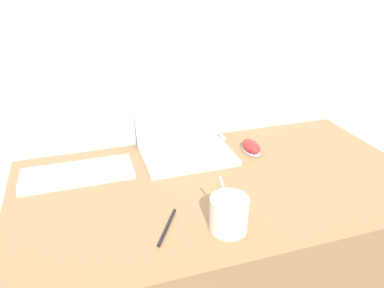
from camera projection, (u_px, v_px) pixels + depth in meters
name	position (u px, v px, depth m)	size (l,w,h in m)	color
wall_back	(184.00, 2.00, 1.35)	(7.00, 0.04, 2.50)	silver
desk	(217.00, 265.00, 1.39)	(1.34, 0.72, 0.73)	#936D47
laptop	(183.00, 140.00, 1.41)	(0.33, 0.30, 0.23)	silver
drink_cup	(229.00, 213.00, 0.99)	(0.10, 0.10, 0.17)	silver
computer_mouse	(251.00, 147.00, 1.43)	(0.06, 0.11, 0.04)	#B2B2B7
external_keyboard	(77.00, 174.00, 1.26)	(0.37, 0.15, 0.02)	silver
usb_stick	(222.00, 137.00, 1.54)	(0.02, 0.06, 0.01)	#99999E
pen	(167.00, 227.00, 1.02)	(0.09, 0.14, 0.01)	black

